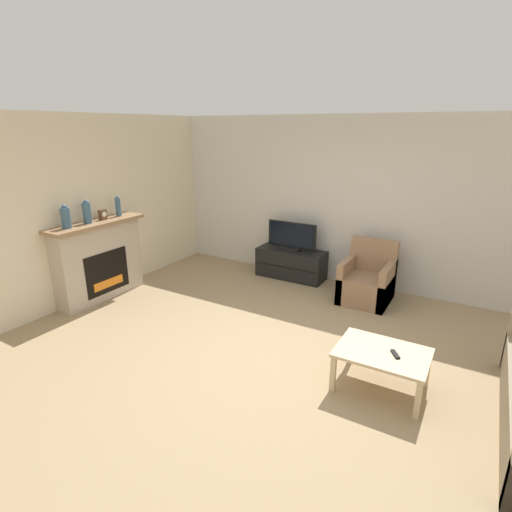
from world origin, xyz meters
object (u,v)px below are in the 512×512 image
mantel_clock (103,215)px  mantel_vase_left (66,217)px  remote (395,354)px  coffee_table (382,356)px  tv_stand (291,264)px  tv (292,237)px  mantel_vase_centre_left (87,212)px  mantel_vase_right (118,206)px  armchair (367,282)px  fireplace (99,260)px

mantel_clock → mantel_vase_left: bearing=-90.1°
remote → coffee_table: bearing=141.7°
tv_stand → tv: (0.00, -0.00, 0.47)m
mantel_vase_left → tv_stand: 3.59m
tv_stand → tv: size_ratio=1.34×
coffee_table → remote: bearing=-5.4°
mantel_vase_centre_left → mantel_clock: bearing=89.8°
mantel_vase_right → armchair: bearing=23.0°
tv_stand → coffee_table: size_ratio=1.35×
mantel_clock → tv_stand: bearing=44.6°
mantel_vase_centre_left → coffee_table: 4.35m
armchair → coffee_table: 2.20m
mantel_vase_centre_left → tv: (2.12, 2.35, -0.63)m
mantel_vase_centre_left → tv_stand: size_ratio=0.29×
tv_stand → remote: 3.28m
mantel_vase_right → remote: bearing=-7.8°
fireplace → tv_stand: fireplace is taller
mantel_vase_right → tv_stand: bearing=40.2°
mantel_vase_right → remote: 4.49m
mantel_vase_right → remote: (4.36, -0.60, -0.91)m
fireplace → tv_stand: bearing=46.3°
tv_stand → coffee_table: (2.12, -2.37, 0.12)m
mantel_vase_left → fireplace: bearing=92.2°
coffee_table → remote: remote is taller
fireplace → mantel_vase_right: 0.86m
mantel_vase_left → remote: mantel_vase_left is taller
mantel_vase_left → coffee_table: bearing=4.2°
remote → mantel_vase_left: bearing=151.0°
tv_stand → coffee_table: bearing=-48.2°
mantel_vase_right → coffee_table: bearing=-7.9°
fireplace → mantel_vase_left: mantel_vase_left is taller
mantel_vase_right → tv_stand: 2.98m
fireplace → mantel_vase_right: bearing=87.8°
mantel_vase_left → mantel_vase_centre_left: mantel_vase_centre_left is taller
mantel_vase_right → armchair: 3.96m
mantel_clock → remote: (4.36, -0.30, -0.83)m
tv → tv_stand: bearing=90.0°
mantel_vase_right → mantel_vase_left: bearing=-90.0°
fireplace → coffee_table: bearing=-1.8°
mantel_vase_centre_left → tv_stand: (2.12, 2.35, -1.10)m
mantel_vase_right → tv: size_ratio=0.35×
mantel_vase_centre_left → fireplace: bearing=98.5°
fireplace → remote: 4.38m
mantel_vase_right → remote: size_ratio=2.11×
mantel_vase_centre_left → tv: bearing=47.9°
mantel_vase_centre_left → mantel_vase_right: (0.00, 0.56, -0.01)m
mantel_vase_centre_left → coffee_table: size_ratio=0.39×
mantel_clock → remote: 4.44m
armchair → remote: bearing=-68.2°
mantel_clock → fireplace: bearing=-96.7°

